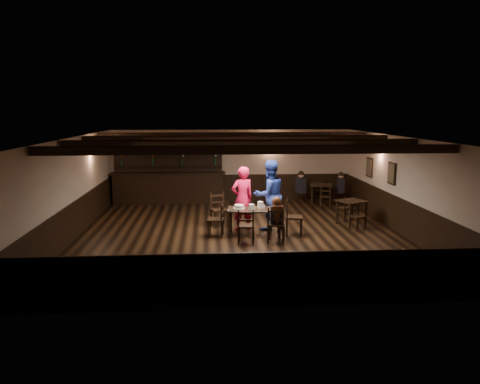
{
  "coord_description": "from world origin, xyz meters",
  "views": [
    {
      "loc": [
        -0.89,
        -12.66,
        3.4
      ],
      "look_at": [
        0.01,
        0.2,
        1.16
      ],
      "focal_mm": 35.0,
      "sensor_mm": 36.0,
      "label": 1
    }
  ],
  "objects": [
    {
      "name": "menu_red",
      "position": [
        0.89,
        -0.37,
        0.75
      ],
      "size": [
        0.34,
        0.28,
        0.0
      ],
      "primitive_type": "cube",
      "rotation": [
        0.0,
        0.0,
        -0.25
      ],
      "color": "#9F2E11",
      "rests_on": "dining_table"
    },
    {
      "name": "man_blue",
      "position": [
        0.87,
        0.45,
        1.01
      ],
      "size": [
        1.2,
        1.08,
        2.02
      ],
      "primitive_type": "imported",
      "rotation": [
        0.0,
        0.0,
        3.53
      ],
      "color": "navy",
      "rests_on": "ground"
    },
    {
      "name": "back_table_a",
      "position": [
        3.41,
        0.82,
        0.64
      ],
      "size": [
        0.97,
        0.97,
        0.75
      ],
      "color": "black",
      "rests_on": "ground"
    },
    {
      "name": "plate_stack_a",
      "position": [
        0.29,
        -0.28,
        0.83
      ],
      "size": [
        0.16,
        0.16,
        0.15
      ],
      "primitive_type": "cylinder",
      "color": "white",
      "rests_on": "dining_table"
    },
    {
      "name": "chair_near_left",
      "position": [
        0.08,
        -1.03,
        0.54
      ],
      "size": [
        0.48,
        0.47,
        0.93
      ],
      "color": "black",
      "rests_on": "ground"
    },
    {
      "name": "chair_far_pushed",
      "position": [
        -0.58,
        1.0,
        0.58
      ],
      "size": [
        0.57,
        0.56,
        0.99
      ],
      "color": "black",
      "rests_on": "ground"
    },
    {
      "name": "chair_end_left",
      "position": [
        -0.61,
        -0.23,
        0.55
      ],
      "size": [
        0.48,
        0.5,
        0.95
      ],
      "color": "black",
      "rests_on": "ground"
    },
    {
      "name": "room_shell",
      "position": [
        0.01,
        0.04,
        1.75
      ],
      "size": [
        9.02,
        10.02,
        2.71
      ],
      "color": "beige",
      "rests_on": "ground"
    },
    {
      "name": "bar_counter",
      "position": [
        -2.35,
        4.72,
        0.73
      ],
      "size": [
        4.21,
        0.7,
        2.2
      ],
      "color": "black",
      "rests_on": "ground"
    },
    {
      "name": "ground",
      "position": [
        0.0,
        0.0,
        0.0
      ],
      "size": [
        10.0,
        10.0,
        0.0
      ],
      "primitive_type": "plane",
      "color": "black",
      "rests_on": "ground"
    },
    {
      "name": "seated_person",
      "position": [
        0.88,
        -0.92,
        0.81
      ],
      "size": [
        0.32,
        0.48,
        0.78
      ],
      "color": "black",
      "rests_on": "ground"
    },
    {
      "name": "chair_end_right",
      "position": [
        1.38,
        -0.25,
        0.6
      ],
      "size": [
        0.53,
        0.54,
        1.03
      ],
      "color": "black",
      "rests_on": "ground"
    },
    {
      "name": "bg_patron_left",
      "position": [
        2.46,
        3.81,
        0.87
      ],
      "size": [
        0.35,
        0.44,
        0.8
      ],
      "color": "black",
      "rests_on": "ground"
    },
    {
      "name": "cake",
      "position": [
        -0.04,
        -0.09,
        0.8
      ],
      "size": [
        0.32,
        0.32,
        0.1
      ],
      "color": "white",
      "rests_on": "dining_table"
    },
    {
      "name": "salt_shaker",
      "position": [
        0.77,
        -0.35,
        0.79
      ],
      "size": [
        0.03,
        0.03,
        0.08
      ],
      "primitive_type": "cylinder",
      "color": "silver",
      "rests_on": "dining_table"
    },
    {
      "name": "drink_glass",
      "position": [
        0.64,
        -0.14,
        0.8
      ],
      "size": [
        0.06,
        0.06,
        0.1
      ],
      "primitive_type": "cylinder",
      "color": "silver",
      "rests_on": "dining_table"
    },
    {
      "name": "plate_stack_b",
      "position": [
        0.55,
        -0.13,
        0.85
      ],
      "size": [
        0.16,
        0.16,
        0.19
      ],
      "primitive_type": "cylinder",
      "color": "white",
      "rests_on": "dining_table"
    },
    {
      "name": "menu_blue",
      "position": [
        0.97,
        -0.17,
        0.75
      ],
      "size": [
        0.27,
        0.2,
        0.0
      ],
      "primitive_type": "cube",
      "rotation": [
        0.0,
        0.0,
        0.08
      ],
      "color": "#0E1848",
      "rests_on": "dining_table"
    },
    {
      "name": "dining_table",
      "position": [
        0.38,
        -0.2,
        0.66
      ],
      "size": [
        1.53,
        0.88,
        0.75
      ],
      "color": "black",
      "rests_on": "ground"
    },
    {
      "name": "back_table_b",
      "position": [
        3.25,
        3.94,
        0.65
      ],
      "size": [
        0.96,
        0.96,
        0.75
      ],
      "color": "black",
      "rests_on": "ground"
    },
    {
      "name": "bg_patron_right",
      "position": [
        3.92,
        3.78,
        0.84
      ],
      "size": [
        0.26,
        0.39,
        0.75
      ],
      "color": "black",
      "rests_on": "ground"
    },
    {
      "name": "chair_near_right",
      "position": [
        0.86,
        -0.98,
        0.56
      ],
      "size": [
        0.53,
        0.52,
        0.95
      ],
      "color": "black",
      "rests_on": "ground"
    },
    {
      "name": "tea_light",
      "position": [
        0.5,
        -0.07,
        0.78
      ],
      "size": [
        0.06,
        0.06,
        0.06
      ],
      "color": "#A5A8AD",
      "rests_on": "dining_table"
    },
    {
      "name": "woman_pink",
      "position": [
        0.1,
        0.47,
        0.92
      ],
      "size": [
        0.78,
        0.65,
        1.84
      ],
      "primitive_type": "imported",
      "rotation": [
        0.0,
        0.0,
        3.5
      ],
      "color": "#FF2062",
      "rests_on": "ground"
    },
    {
      "name": "pepper_shaker",
      "position": [
        0.76,
        -0.36,
        0.8
      ],
      "size": [
        0.04,
        0.04,
        0.1
      ],
      "primitive_type": "cylinder",
      "color": "#A5A8AD",
      "rests_on": "dining_table"
    }
  ]
}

